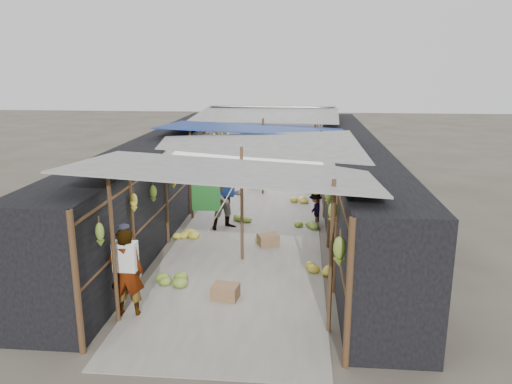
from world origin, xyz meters
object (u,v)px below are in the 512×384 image
(black_basin, at_px, (312,190))
(shopper_blue, at_px, (227,197))
(crate_near, at_px, (225,292))
(vendor_seated, at_px, (315,210))
(vendor_elderly, at_px, (126,272))

(black_basin, height_order, shopper_blue, shopper_blue)
(crate_near, xyz_separation_m, black_basin, (1.78, 8.45, -0.06))
(shopper_blue, height_order, vendor_seated, shopper_blue)
(crate_near, relative_size, vendor_elderly, 0.30)
(vendor_elderly, relative_size, vendor_seated, 1.70)
(black_basin, distance_m, vendor_elderly, 9.83)
(crate_near, bearing_deg, vendor_elderly, -146.24)
(black_basin, bearing_deg, crate_near, -101.92)
(vendor_seated, bearing_deg, black_basin, 170.59)
(crate_near, bearing_deg, black_basin, 86.99)
(vendor_elderly, distance_m, vendor_seated, 6.32)
(black_basin, bearing_deg, vendor_seated, -90.00)
(shopper_blue, xyz_separation_m, vendor_seated, (2.37, 0.37, -0.40))
(black_basin, xyz_separation_m, vendor_elderly, (-3.40, -9.20, 0.73))
(crate_near, height_order, black_basin, crate_near)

